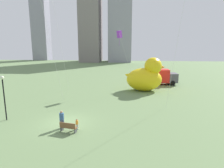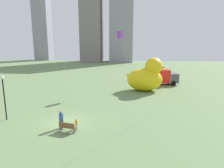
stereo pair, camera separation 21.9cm
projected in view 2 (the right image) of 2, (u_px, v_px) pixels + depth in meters
ground_plane at (66, 122)px, 19.65m from camera, size 140.00×140.00×0.00m
park_bench at (67, 127)px, 17.46m from camera, size 1.57×0.77×0.90m
person_adult at (61, 118)px, 18.18m from camera, size 0.41×0.41×1.67m
person_child at (76, 123)px, 18.00m from camera, size 0.24×0.24×0.99m
giant_inflatable_duck at (146, 77)px, 32.26m from camera, size 6.52×4.18×5.41m
lamppost at (3, 90)px, 19.73m from camera, size 0.37×0.37×4.53m
box_truck at (161, 77)px, 37.21m from camera, size 5.82×2.82×2.85m
city_skyline at (92, 21)px, 82.44m from camera, size 43.93×15.28×34.81m
kite_purple at (120, 35)px, 31.79m from camera, size 3.28×3.29×9.59m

